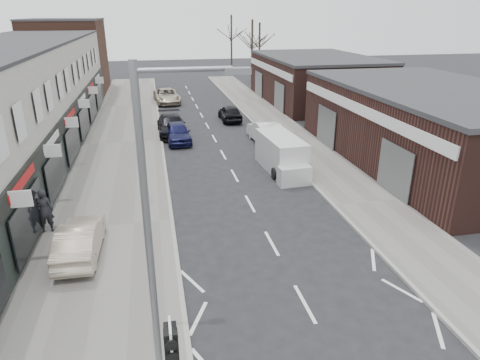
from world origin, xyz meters
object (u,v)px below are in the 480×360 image
sedan_on_pavement (80,239)px  parked_car_left_c (167,96)px  parked_car_right_b (230,113)px  parked_car_right_a (266,132)px  traffic_light (172,357)px  white_van (282,155)px  warning_sign (141,156)px  pedestrian (44,211)px  parked_car_left_a (178,132)px  street_lamp (157,233)px  parked_car_left_b (171,125)px

sedan_on_pavement → parked_car_left_c: sedan_on_pavement is taller
parked_car_right_b → parked_car_right_a: bearing=100.2°
traffic_light → white_van: traffic_light is taller
parked_car_left_c → warning_sign: bearing=-100.0°
traffic_light → pedestrian: traffic_light is taller
pedestrian → parked_car_left_a: pedestrian is taller
warning_sign → white_van: warning_sign is taller
warning_sign → parked_car_left_c: bearing=84.5°
sedan_on_pavement → warning_sign: bearing=-111.6°
pedestrian → parked_car_left_c: pedestrian is taller
street_lamp → parked_car_left_b: 24.98m
sedan_on_pavement → parked_car_right_a: parked_car_right_a is taller
parked_car_left_a → parked_car_right_b: (4.93, 5.68, -0.02)m
street_lamp → sedan_on_pavement: size_ratio=1.96×
sedan_on_pavement → parked_car_left_c: (4.68, 29.90, -0.06)m
white_van → parked_car_right_a: size_ratio=1.11×
traffic_light → street_lamp: size_ratio=0.39×
parked_car_right_b → street_lamp: bearing=76.5°
street_lamp → parked_car_left_a: street_lamp is taller
white_van → parked_car_right_a: white_van is taller
parked_car_left_b → parked_car_right_a: (6.56, -3.72, 0.05)m
traffic_light → parked_car_left_c: size_ratio=0.59×
sedan_on_pavement → pedestrian: 2.86m
white_van → parked_car_left_c: (-5.77, 22.01, -0.23)m
parked_car_left_c → parked_car_right_a: (6.33, -16.25, 0.06)m
street_lamp → white_van: 17.29m
sedan_on_pavement → pedestrian: (-1.69, 2.29, 0.30)m
warning_sign → pedestrian: warning_sign is taller
parked_car_right_b → pedestrian: bearing=58.5°
street_lamp → pedestrian: (-4.67, 9.55, -3.53)m
pedestrian → parked_car_right_a: (12.70, 11.37, -0.30)m
pedestrian → parked_car_left_a: 14.45m
traffic_light → parked_car_right_b: 30.14m
white_van → parked_car_left_b: white_van is taller
parked_car_left_a → parked_car_right_a: 6.42m
traffic_light → warning_sign: size_ratio=1.15×
parked_car_left_b → parked_car_right_b: parked_car_left_b is taller
traffic_light → warning_sign: traffic_light is taller
parked_car_right_a → parked_car_left_b: bearing=-32.0°
traffic_light → street_lamp: street_lamp is taller
warning_sign → parked_car_right_a: bearing=43.2°
sedan_on_pavement → pedestrian: size_ratio=2.09×
street_lamp → warning_sign: 13.04m
sedan_on_pavement → parked_car_right_a: size_ratio=0.85×
street_lamp → white_van: street_lamp is taller
parked_car_left_c → pedestrian: bearing=-107.5°
traffic_light → pedestrian: bearing=114.0°
pedestrian → warning_sign: bearing=-146.4°
warning_sign → parked_car_left_b: (2.10, 11.83, -1.46)m
parked_car_right_b → white_van: bearing=93.3°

